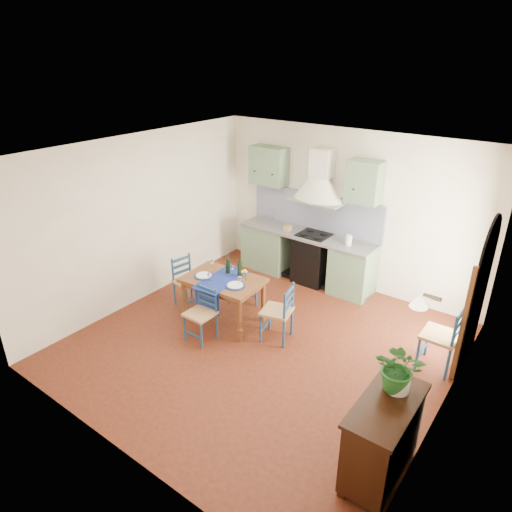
# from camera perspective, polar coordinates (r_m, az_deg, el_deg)

# --- Properties ---
(floor) EXTENTS (5.00, 5.00, 0.00)m
(floor) POSITION_cam_1_polar(r_m,az_deg,el_deg) (6.86, 0.84, -10.94)
(floor) COLOR #42190E
(floor) RESTS_ON ground
(back_wall) EXTENTS (5.00, 0.96, 2.80)m
(back_wall) POSITION_cam_1_polar(r_m,az_deg,el_deg) (8.31, 7.54, 3.68)
(back_wall) COLOR white
(back_wall) RESTS_ON ground
(right_wall) EXTENTS (0.26, 5.00, 2.80)m
(right_wall) POSITION_cam_1_polar(r_m,az_deg,el_deg) (5.55, 24.27, -6.33)
(right_wall) COLOR white
(right_wall) RESTS_ON ground
(left_wall) EXTENTS (0.04, 5.00, 2.80)m
(left_wall) POSITION_cam_1_polar(r_m,az_deg,el_deg) (7.77, -14.26, 4.36)
(left_wall) COLOR white
(left_wall) RESTS_ON ground
(ceiling) EXTENTS (5.00, 5.00, 0.01)m
(ceiling) POSITION_cam_1_polar(r_m,az_deg,el_deg) (5.71, 1.01, 12.64)
(ceiling) COLOR silver
(ceiling) RESTS_ON back_wall
(dining_table) EXTENTS (1.25, 0.95, 1.08)m
(dining_table) POSITION_cam_1_polar(r_m,az_deg,el_deg) (7.06, -4.12, -3.50)
(dining_table) COLOR brown
(dining_table) RESTS_ON ground
(chair_near) EXTENTS (0.40, 0.40, 0.84)m
(chair_near) POSITION_cam_1_polar(r_m,az_deg,el_deg) (6.79, -6.82, -7.14)
(chair_near) COLOR navy
(chair_near) RESTS_ON ground
(chair_far) EXTENTS (0.46, 0.46, 0.81)m
(chair_far) POSITION_cam_1_polar(r_m,az_deg,el_deg) (7.60, -1.86, -3.46)
(chair_far) COLOR navy
(chair_far) RESTS_ON ground
(chair_left) EXTENTS (0.46, 0.46, 0.86)m
(chair_left) POSITION_cam_1_polar(r_m,az_deg,el_deg) (7.70, -8.61, -3.13)
(chair_left) COLOR navy
(chair_left) RESTS_ON ground
(chair_right) EXTENTS (0.51, 0.51, 0.90)m
(chair_right) POSITION_cam_1_polar(r_m,az_deg,el_deg) (6.73, 2.86, -7.01)
(chair_right) COLOR navy
(chair_right) RESTS_ON ground
(chair_spare) EXTENTS (0.46, 0.46, 0.97)m
(chair_spare) POSITION_cam_1_polar(r_m,az_deg,el_deg) (6.60, 22.32, -9.35)
(chair_spare) COLOR navy
(chair_spare) RESTS_ON ground
(sideboard) EXTENTS (0.50, 1.05, 0.94)m
(sideboard) POSITION_cam_1_polar(r_m,az_deg,el_deg) (4.97, 15.49, -20.93)
(sideboard) COLOR black
(sideboard) RESTS_ON ground
(potted_plant) EXTENTS (0.54, 0.50, 0.51)m
(potted_plant) POSITION_cam_1_polar(r_m,az_deg,el_deg) (4.70, 17.53, -13.23)
(potted_plant) COLOR #215F23
(potted_plant) RESTS_ON sideboard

